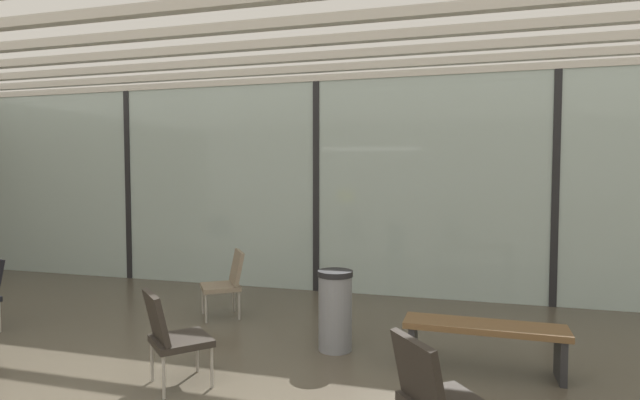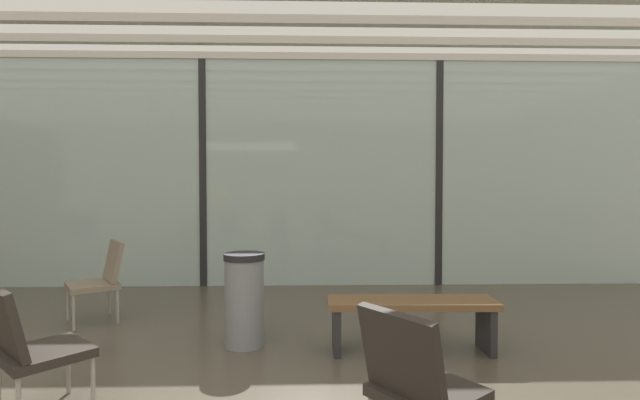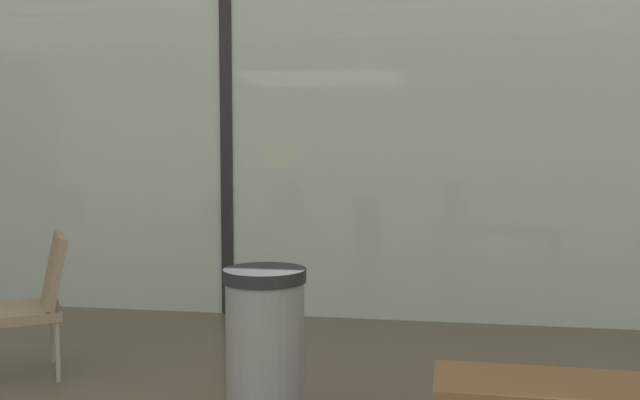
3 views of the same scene
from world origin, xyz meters
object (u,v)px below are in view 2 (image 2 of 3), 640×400
(parked_airplane, at_px, (223,174))
(lounge_chair_4, at_px, (417,379))
(waiting_bench, at_px, (411,311))
(lounge_chair_0, at_px, (29,342))
(lounge_chair_2, at_px, (101,276))
(trash_bin, at_px, (244,299))

(parked_airplane, distance_m, lounge_chair_4, 11.13)
(waiting_bench, bearing_deg, lounge_chair_0, 23.74)
(lounge_chair_4, bearing_deg, parked_airplane, -21.57)
(lounge_chair_4, bearing_deg, lounge_chair_2, 8.79)
(lounge_chair_0, distance_m, waiting_bench, 2.91)
(lounge_chair_0, bearing_deg, lounge_chair_2, -33.76)
(lounge_chair_2, bearing_deg, waiting_bench, 37.87)
(lounge_chair_2, xyz_separation_m, trash_bin, (1.68, -0.82, -0.06))
(waiting_bench, bearing_deg, parked_airplane, -68.26)
(waiting_bench, bearing_deg, lounge_chair_2, -16.36)
(parked_airplane, bearing_deg, trash_bin, -78.27)
(lounge_chair_0, bearing_deg, trash_bin, -89.19)
(lounge_chair_4, xyz_separation_m, trash_bin, (-1.14, 1.91, -0.06))
(lounge_chair_0, bearing_deg, lounge_chair_4, -152.00)
(lounge_chair_4, bearing_deg, waiting_bench, -49.21)
(parked_airplane, xyz_separation_m, lounge_chair_0, (0.64, -10.03, -1.33))
(parked_airplane, xyz_separation_m, waiting_bench, (3.33, -8.92, -1.47))
(lounge_chair_2, distance_m, waiting_bench, 3.35)
(parked_airplane, distance_m, lounge_chair_2, 8.02)
(trash_bin, bearing_deg, lounge_chair_0, -132.00)
(waiting_bench, height_order, trash_bin, trash_bin)
(lounge_chair_4, distance_m, trash_bin, 2.23)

